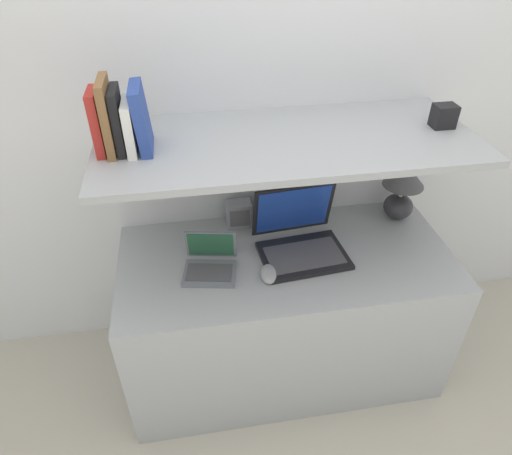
{
  "coord_description": "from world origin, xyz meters",
  "views": [
    {
      "loc": [
        -0.38,
        -1.13,
        1.99
      ],
      "look_at": [
        -0.13,
        0.34,
        0.89
      ],
      "focal_mm": 32.0,
      "sensor_mm": 36.0,
      "label": 1
    }
  ],
  "objects_px": {
    "laptop_small": "(210,264)",
    "book_white": "(130,126)",
    "table_lamp": "(403,186)",
    "book_black": "(118,121)",
    "router_box": "(239,214)",
    "shelf_gadget": "(444,116)",
    "computer_mouse": "(269,274)",
    "book_blue": "(141,118)",
    "book_red": "(97,122)",
    "book_brown": "(108,117)",
    "laptop_large": "(300,240)"
  },
  "relations": [
    {
      "from": "table_lamp",
      "to": "laptop_large",
      "type": "relative_size",
      "value": 0.74
    },
    {
      "from": "router_box",
      "to": "book_white",
      "type": "bearing_deg",
      "value": -153.76
    },
    {
      "from": "book_blue",
      "to": "laptop_small",
      "type": "bearing_deg",
      "value": -29.42
    },
    {
      "from": "shelf_gadget",
      "to": "router_box",
      "type": "bearing_deg",
      "value": 166.09
    },
    {
      "from": "laptop_large",
      "to": "book_white",
      "type": "relative_size",
      "value": 2.13
    },
    {
      "from": "table_lamp",
      "to": "book_red",
      "type": "height_order",
      "value": "book_red"
    },
    {
      "from": "table_lamp",
      "to": "laptop_small",
      "type": "bearing_deg",
      "value": -165.19
    },
    {
      "from": "book_white",
      "to": "shelf_gadget",
      "type": "relative_size",
      "value": 2.05
    },
    {
      "from": "laptop_small",
      "to": "book_white",
      "type": "relative_size",
      "value": 1.32
    },
    {
      "from": "table_lamp",
      "to": "computer_mouse",
      "type": "height_order",
      "value": "table_lamp"
    },
    {
      "from": "book_red",
      "to": "shelf_gadget",
      "type": "distance_m",
      "value": 1.3
    },
    {
      "from": "book_white",
      "to": "book_brown",
      "type": "bearing_deg",
      "value": 180.0
    },
    {
      "from": "router_box",
      "to": "laptop_small",
      "type": "bearing_deg",
      "value": -118.01
    },
    {
      "from": "laptop_large",
      "to": "shelf_gadget",
      "type": "distance_m",
      "value": 0.75
    },
    {
      "from": "table_lamp",
      "to": "book_blue",
      "type": "relative_size",
      "value": 1.24
    },
    {
      "from": "laptop_small",
      "to": "shelf_gadget",
      "type": "relative_size",
      "value": 2.71
    },
    {
      "from": "table_lamp",
      "to": "laptop_small",
      "type": "height_order",
      "value": "table_lamp"
    },
    {
      "from": "router_box",
      "to": "shelf_gadget",
      "type": "height_order",
      "value": "shelf_gadget"
    },
    {
      "from": "laptop_large",
      "to": "router_box",
      "type": "xyz_separation_m",
      "value": [
        -0.24,
        0.23,
        0.0
      ]
    },
    {
      "from": "table_lamp",
      "to": "book_black",
      "type": "bearing_deg",
      "value": -173.55
    },
    {
      "from": "laptop_large",
      "to": "computer_mouse",
      "type": "distance_m",
      "value": 0.23
    },
    {
      "from": "shelf_gadget",
      "to": "table_lamp",
      "type": "bearing_deg",
      "value": 102.38
    },
    {
      "from": "book_black",
      "to": "book_blue",
      "type": "distance_m",
      "value": 0.08
    },
    {
      "from": "table_lamp",
      "to": "computer_mouse",
      "type": "distance_m",
      "value": 0.78
    },
    {
      "from": "book_red",
      "to": "book_brown",
      "type": "relative_size",
      "value": 0.87
    },
    {
      "from": "table_lamp",
      "to": "book_blue",
      "type": "bearing_deg",
      "value": -173.09
    },
    {
      "from": "book_blue",
      "to": "book_white",
      "type": "bearing_deg",
      "value": 180.0
    },
    {
      "from": "book_white",
      "to": "shelf_gadget",
      "type": "height_order",
      "value": "book_white"
    },
    {
      "from": "book_red",
      "to": "book_brown",
      "type": "xyz_separation_m",
      "value": [
        0.04,
        0.0,
        0.02
      ]
    },
    {
      "from": "book_red",
      "to": "book_white",
      "type": "xyz_separation_m",
      "value": [
        0.11,
        0.0,
        -0.02
      ]
    },
    {
      "from": "book_white",
      "to": "laptop_large",
      "type": "bearing_deg",
      "value": -3.42
    },
    {
      "from": "shelf_gadget",
      "to": "laptop_small",
      "type": "bearing_deg",
      "value": -173.48
    },
    {
      "from": "book_brown",
      "to": "router_box",
      "type": "bearing_deg",
      "value": 22.78
    },
    {
      "from": "table_lamp",
      "to": "book_black",
      "type": "xyz_separation_m",
      "value": [
        -1.19,
        -0.14,
        0.46
      ]
    },
    {
      "from": "computer_mouse",
      "to": "shelf_gadget",
      "type": "xyz_separation_m",
      "value": [
        0.72,
        0.19,
        0.55
      ]
    },
    {
      "from": "book_black",
      "to": "book_white",
      "type": "height_order",
      "value": "book_black"
    },
    {
      "from": "router_box",
      "to": "book_blue",
      "type": "relative_size",
      "value": 0.53
    },
    {
      "from": "router_box",
      "to": "table_lamp",
      "type": "bearing_deg",
      "value": -4.55
    },
    {
      "from": "laptop_large",
      "to": "book_red",
      "type": "distance_m",
      "value": 0.94
    },
    {
      "from": "book_red",
      "to": "book_blue",
      "type": "xyz_separation_m",
      "value": [
        0.15,
        0.0,
        0.0
      ]
    },
    {
      "from": "laptop_small",
      "to": "shelf_gadget",
      "type": "bearing_deg",
      "value": 6.52
    },
    {
      "from": "router_box",
      "to": "book_brown",
      "type": "bearing_deg",
      "value": -157.22
    },
    {
      "from": "computer_mouse",
      "to": "book_brown",
      "type": "bearing_deg",
      "value": 160.62
    },
    {
      "from": "router_box",
      "to": "book_white",
      "type": "xyz_separation_m",
      "value": [
        -0.4,
        -0.2,
        0.55
      ]
    },
    {
      "from": "computer_mouse",
      "to": "book_black",
      "type": "distance_m",
      "value": 0.82
    },
    {
      "from": "table_lamp",
      "to": "book_black",
      "type": "height_order",
      "value": "book_black"
    },
    {
      "from": "table_lamp",
      "to": "router_box",
      "type": "xyz_separation_m",
      "value": [
        -0.76,
        0.06,
        -0.11
      ]
    },
    {
      "from": "laptop_small",
      "to": "book_black",
      "type": "height_order",
      "value": "book_black"
    },
    {
      "from": "book_white",
      "to": "shelf_gadget",
      "type": "distance_m",
      "value": 1.19
    },
    {
      "from": "book_brown",
      "to": "shelf_gadget",
      "type": "distance_m",
      "value": 1.26
    }
  ]
}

